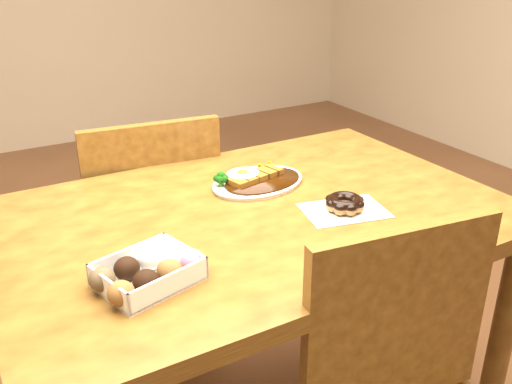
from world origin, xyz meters
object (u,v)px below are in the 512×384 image
chair_far (149,230)px  donut_box (147,272)px  katsu_curry_plate (256,180)px  pon_de_ring (345,204)px  table (254,247)px

chair_far → donut_box: size_ratio=4.03×
chair_far → donut_box: 0.80m
katsu_curry_plate → pon_de_ring: katsu_curry_plate is taller
table → pon_de_ring: size_ratio=5.51×
chair_far → pon_de_ring: chair_far is taller
donut_box → pon_de_ring: bearing=7.1°
table → pon_de_ring: pon_de_ring is taller
katsu_curry_plate → donut_box: bearing=-143.3°
katsu_curry_plate → table: bearing=-121.7°
chair_far → katsu_curry_plate: 0.52m
table → donut_box: donut_box is taller
chair_far → donut_box: bearing=77.8°
table → pon_de_ring: 0.24m
chair_far → table: bearing=105.6°
table → chair_far: 0.57m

